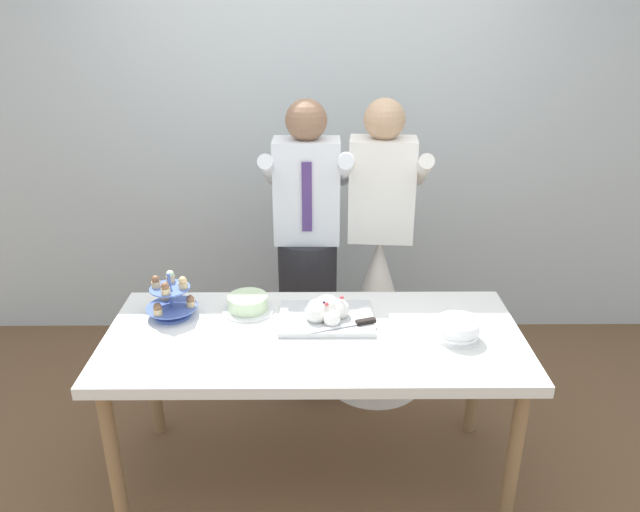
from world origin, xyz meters
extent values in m
plane|color=brown|center=(0.00, 0.00, 0.00)|extent=(8.00, 8.00, 0.00)
cube|color=silver|center=(0.00, 1.49, 1.45)|extent=(5.20, 0.10, 2.90)
cube|color=white|center=(0.00, 0.00, 0.75)|extent=(1.80, 0.80, 0.05)
cylinder|color=olive|center=(-0.82, -0.32, 0.36)|extent=(0.06, 0.06, 0.72)
cylinder|color=olive|center=(0.82, -0.32, 0.36)|extent=(0.06, 0.06, 0.72)
cylinder|color=olive|center=(-0.82, 0.32, 0.36)|extent=(0.06, 0.06, 0.72)
cylinder|color=olive|center=(0.82, 0.32, 0.36)|extent=(0.06, 0.06, 0.72)
cylinder|color=#4C66B2|center=(-0.64, 0.16, 0.78)|extent=(0.17, 0.17, 0.01)
cylinder|color=#4C66B2|center=(-0.64, 0.16, 0.88)|extent=(0.01, 0.01, 0.21)
cylinder|color=#4C66B2|center=(-0.64, 0.16, 0.82)|extent=(0.23, 0.23, 0.01)
cylinder|color=#D1B784|center=(-0.56, 0.16, 0.84)|extent=(0.04, 0.04, 0.03)
sphere|color=brown|center=(-0.56, 0.16, 0.86)|extent=(0.04, 0.04, 0.04)
cylinder|color=#D1B784|center=(-0.69, 0.24, 0.84)|extent=(0.04, 0.04, 0.03)
sphere|color=white|center=(-0.69, 0.24, 0.86)|extent=(0.04, 0.04, 0.04)
cylinder|color=#D1B784|center=(-0.69, 0.09, 0.84)|extent=(0.04, 0.04, 0.03)
sphere|color=brown|center=(-0.69, 0.09, 0.86)|extent=(0.04, 0.04, 0.04)
cylinder|color=#4C66B2|center=(-0.64, 0.16, 0.92)|extent=(0.18, 0.18, 0.01)
cylinder|color=#D1B784|center=(-0.58, 0.16, 0.93)|extent=(0.04, 0.04, 0.03)
sphere|color=#D6B27A|center=(-0.58, 0.16, 0.96)|extent=(0.04, 0.04, 0.04)
cylinder|color=#D1B784|center=(-0.65, 0.22, 0.93)|extent=(0.04, 0.04, 0.03)
sphere|color=beige|center=(-0.65, 0.22, 0.96)|extent=(0.04, 0.04, 0.04)
cylinder|color=#D1B784|center=(-0.71, 0.17, 0.93)|extent=(0.04, 0.04, 0.03)
sphere|color=brown|center=(-0.71, 0.17, 0.96)|extent=(0.04, 0.04, 0.04)
cylinder|color=#D1B784|center=(-0.65, 0.10, 0.93)|extent=(0.04, 0.04, 0.03)
sphere|color=brown|center=(-0.65, 0.10, 0.96)|extent=(0.04, 0.04, 0.04)
cube|color=silver|center=(0.06, 0.11, 0.79)|extent=(0.42, 0.31, 0.02)
sphere|color=white|center=(0.11, 0.11, 0.83)|extent=(0.09, 0.09, 0.09)
sphere|color=white|center=(0.07, 0.15, 0.83)|extent=(0.09, 0.09, 0.09)
sphere|color=white|center=(0.01, 0.15, 0.82)|extent=(0.07, 0.07, 0.07)
sphere|color=white|center=(0.01, 0.08, 0.83)|extent=(0.10, 0.10, 0.10)
sphere|color=white|center=(0.08, 0.04, 0.83)|extent=(0.08, 0.08, 0.08)
sphere|color=white|center=(0.06, 0.11, 0.84)|extent=(0.11, 0.11, 0.11)
sphere|color=#DB474C|center=(0.06, 0.10, 0.88)|extent=(0.02, 0.02, 0.02)
sphere|color=#DB474C|center=(0.06, 0.10, 0.88)|extent=(0.02, 0.02, 0.02)
sphere|color=#2D1938|center=(0.05, 0.08, 0.88)|extent=(0.02, 0.02, 0.02)
sphere|color=#DB474C|center=(0.12, 0.11, 0.89)|extent=(0.02, 0.02, 0.02)
sphere|color=#DB474C|center=(0.06, 0.06, 0.88)|extent=(0.02, 0.02, 0.02)
cube|color=silver|center=(0.09, 0.00, 0.80)|extent=(0.22, 0.09, 0.00)
cube|color=black|center=(0.23, 0.04, 0.81)|extent=(0.09, 0.05, 0.02)
cylinder|color=white|center=(0.61, -0.05, 0.78)|extent=(0.18, 0.18, 0.01)
cylinder|color=white|center=(0.61, -0.04, 0.79)|extent=(0.18, 0.18, 0.01)
cylinder|color=white|center=(0.61, -0.05, 0.80)|extent=(0.18, 0.18, 0.01)
cylinder|color=white|center=(0.61, -0.04, 0.81)|extent=(0.18, 0.18, 0.01)
cylinder|color=white|center=(0.61, -0.04, 0.82)|extent=(0.18, 0.18, 0.01)
cylinder|color=white|center=(0.61, -0.04, 0.84)|extent=(0.18, 0.18, 0.01)
cylinder|color=white|center=(0.61, -0.04, 0.85)|extent=(0.18, 0.18, 0.01)
cylinder|color=white|center=(0.61, -0.04, 0.86)|extent=(0.18, 0.18, 0.01)
cylinder|color=white|center=(-0.30, 0.21, 0.78)|extent=(0.24, 0.24, 0.01)
cylinder|color=beige|center=(-0.30, 0.21, 0.82)|extent=(0.18, 0.18, 0.07)
cylinder|color=#232328|center=(-0.04, 0.74, 0.46)|extent=(0.32, 0.32, 0.92)
cube|color=white|center=(-0.04, 0.74, 1.19)|extent=(0.34, 0.21, 0.54)
sphere|color=#8C664C|center=(-0.04, 0.74, 1.55)|extent=(0.21, 0.21, 0.21)
cylinder|color=white|center=(-0.23, 0.74, 1.30)|extent=(0.08, 0.49, 0.28)
cylinder|color=white|center=(0.15, 0.73, 1.30)|extent=(0.08, 0.49, 0.28)
cube|color=#4C3372|center=(-0.04, 0.63, 1.19)|extent=(0.05, 0.01, 0.36)
cone|color=white|center=(0.35, 0.76, 0.46)|extent=(0.56, 0.56, 0.92)
cube|color=white|center=(0.35, 0.76, 1.19)|extent=(0.36, 0.23, 0.54)
sphere|color=tan|center=(0.35, 0.76, 1.55)|extent=(0.21, 0.21, 0.21)
cylinder|color=white|center=(0.17, 0.78, 1.30)|extent=(0.12, 0.49, 0.28)
cylinder|color=white|center=(0.55, 0.74, 1.30)|extent=(0.12, 0.49, 0.28)
camera|label=1|loc=(0.01, -2.26, 2.10)|focal=33.85mm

